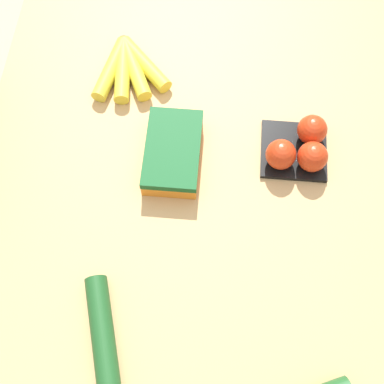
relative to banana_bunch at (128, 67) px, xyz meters
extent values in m
plane|color=#B7A88E|center=(-0.32, -0.18, -0.80)|extent=(12.00, 12.00, 0.00)
cube|color=tan|center=(-0.32, -0.18, -0.03)|extent=(1.35, 0.96, 0.03)
cylinder|color=tan|center=(0.29, -0.60, -0.42)|extent=(0.06, 0.06, 0.75)
cylinder|color=tan|center=(0.29, 0.24, -0.42)|extent=(0.06, 0.06, 0.75)
cylinder|color=#A87547|center=(-0.07, 0.38, -0.58)|extent=(0.04, 0.04, 0.43)
cylinder|color=#A87547|center=(-0.43, 0.34, -0.58)|extent=(0.04, 0.04, 0.43)
sphere|color=brown|center=(0.07, 0.02, 0.00)|extent=(0.03, 0.03, 0.03)
cylinder|color=yellow|center=(-0.01, 0.04, 0.00)|extent=(0.18, 0.07, 0.04)
cylinder|color=yellow|center=(-0.01, 0.01, 0.00)|extent=(0.17, 0.05, 0.04)
cylinder|color=yellow|center=(0.00, -0.02, 0.00)|extent=(0.17, 0.10, 0.04)
cylinder|color=yellow|center=(0.01, -0.04, 0.00)|extent=(0.15, 0.14, 0.04)
cube|color=black|center=(-0.19, -0.40, -0.01)|extent=(0.14, 0.14, 0.01)
sphere|color=red|center=(-0.22, -0.43, 0.03)|extent=(0.07, 0.07, 0.07)
sphere|color=red|center=(-0.15, -0.43, 0.03)|extent=(0.07, 0.07, 0.07)
sphere|color=red|center=(-0.22, -0.36, 0.03)|extent=(0.07, 0.07, 0.07)
cube|color=orange|center=(-0.23, -0.13, 0.01)|extent=(0.19, 0.12, 0.05)
cube|color=#145123|center=(-0.23, -0.13, 0.03)|extent=(0.19, 0.12, 0.02)
cylinder|color=#1E5123|center=(-0.65, -0.04, 0.00)|extent=(0.27, 0.12, 0.04)
camera|label=1|loc=(-0.79, -0.22, 1.02)|focal=50.00mm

